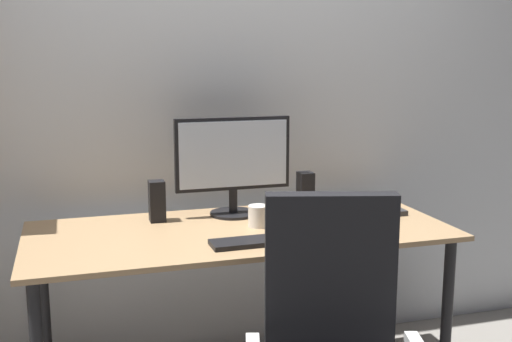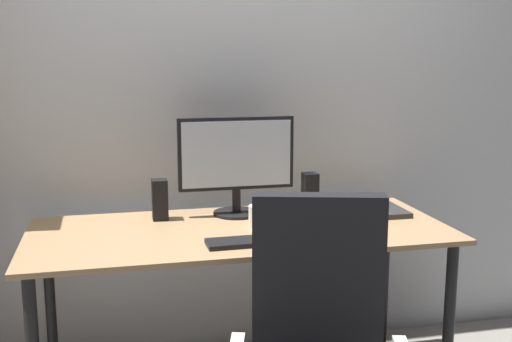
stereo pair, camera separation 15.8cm
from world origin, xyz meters
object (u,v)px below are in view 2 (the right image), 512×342
Objects in this scene: keyboard at (246,242)px; laptop at (367,212)px; desk at (240,248)px; speaker_right at (310,192)px; speaker_left at (160,200)px; coffee_mug at (259,216)px; mouse at (308,236)px; monitor at (236,160)px.

laptop is at bearing 25.93° from keyboard.
desk is 0.59m from laptop.
desk is at bearing -149.74° from speaker_right.
laptop is 1.88× the size of speaker_right.
speaker_right is (0.65, 0.00, 0.00)m from speaker_left.
speaker_right is (-0.22, 0.11, 0.07)m from laptop.
laptop is at bearing 9.90° from coffee_mug.
mouse is 0.48m from laptop.
keyboard is 1.71× the size of speaker_right.
desk is at bearing -173.88° from coffee_mug.
monitor is 0.61m from laptop.
coffee_mug is (-0.14, 0.23, 0.03)m from mouse.
speaker_left is 0.65m from speaker_right.
monitor is at bearing 82.35° from desk.
mouse reaches higher than desk.
laptop is (0.55, -0.12, -0.23)m from monitor.
speaker_right is (0.38, 0.42, 0.08)m from keyboard.
mouse is 0.56× the size of speaker_left.
coffee_mug is at bearing -27.94° from speaker_left.
monitor reaches higher than desk.
speaker_left is (-0.30, 0.21, 0.17)m from desk.
speaker_left is (-0.33, -0.01, -0.15)m from monitor.
coffee_mug reaches higher than keyboard.
speaker_right is (0.36, 0.21, 0.17)m from desk.
coffee_mug is (0.10, 0.22, 0.03)m from keyboard.
desk is 17.23× the size of coffee_mug.
desk is 3.34× the size of monitor.
mouse is 0.46m from speaker_right.
desk is at bearing 83.19° from keyboard.
mouse is 0.67m from speaker_left.
desk is at bearing -170.31° from laptop.
speaker_left reaches higher than laptop.
speaker_right reaches higher than keyboard.
desk is 17.22× the size of mouse.
desk is at bearing -97.65° from monitor.
monitor is 1.71× the size of keyboard.
monitor reaches higher than mouse.
coffee_mug is at bearing -169.81° from laptop.
laptop is at bearing 9.39° from desk.
mouse is at bearing -45.98° from desk.
keyboard is 1.71× the size of speaker_left.
laptop is (0.37, 0.32, -0.01)m from mouse.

